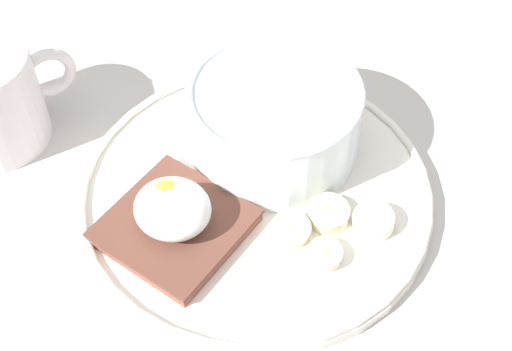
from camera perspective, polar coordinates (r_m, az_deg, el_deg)
ground_plane at (r=60.30cm, az=0.00°, el=-2.41°), size 120.00×120.00×2.00cm
plate at (r=58.88cm, az=0.00°, el=-1.36°), size 29.09×29.09×1.60cm
oatmeal_bowl at (r=59.25cm, az=1.53°, el=4.53°), size 14.34×14.34×6.94cm
toast_slice at (r=56.10cm, az=-6.49°, el=-4.03°), size 11.57×11.57×1.24cm
poached_egg at (r=54.28cm, az=-6.73°, el=-2.56°), size 6.02×5.61×3.63cm
banana_slice_front at (r=55.61cm, az=2.88°, el=-4.34°), size 4.27×4.24×1.68cm
banana_slice_left at (r=56.94cm, az=5.80°, el=-2.95°), size 4.45×4.44×1.25cm
banana_slice_back at (r=54.54cm, az=5.49°, el=-6.35°), size 2.87×2.76×1.42cm
banana_slice_right at (r=56.78cm, az=9.37°, el=-3.62°), size 4.40×4.48×1.65cm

